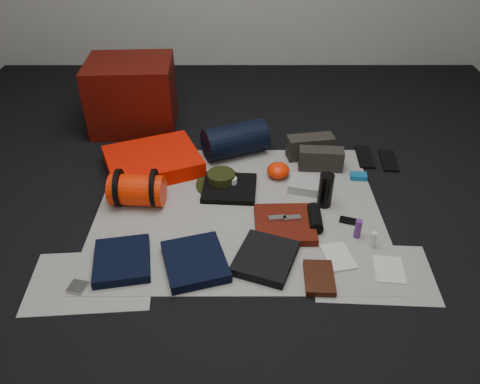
{
  "coord_description": "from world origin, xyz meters",
  "views": [
    {
      "loc": [
        0.01,
        -2.1,
        1.65
      ],
      "look_at": [
        0.01,
        0.03,
        0.1
      ],
      "focal_mm": 35.0,
      "sensor_mm": 36.0,
      "label": 1
    }
  ],
  "objects_px": {
    "water_bottle": "(326,190)",
    "red_cabinet": "(132,95)",
    "stuff_sack": "(137,190)",
    "paperback_book": "(319,278)",
    "compact_camera": "(322,185)",
    "sleeping_pad": "(153,161)",
    "navy_duffel": "(235,140)"
  },
  "relations": [
    {
      "from": "navy_duffel",
      "to": "stuff_sack",
      "type": "bearing_deg",
      "value": -158.51
    },
    {
      "from": "water_bottle",
      "to": "compact_camera",
      "type": "height_order",
      "value": "water_bottle"
    },
    {
      "from": "navy_duffel",
      "to": "paperback_book",
      "type": "height_order",
      "value": "navy_duffel"
    },
    {
      "from": "stuff_sack",
      "to": "red_cabinet",
      "type": "bearing_deg",
      "value": 100.89
    },
    {
      "from": "water_bottle",
      "to": "paperback_book",
      "type": "xyz_separation_m",
      "value": [
        -0.11,
        -0.59,
        -0.09
      ]
    },
    {
      "from": "red_cabinet",
      "to": "paperback_book",
      "type": "bearing_deg",
      "value": -56.69
    },
    {
      "from": "stuff_sack",
      "to": "compact_camera",
      "type": "relative_size",
      "value": 3.4
    },
    {
      "from": "sleeping_pad",
      "to": "water_bottle",
      "type": "bearing_deg",
      "value": -20.6
    },
    {
      "from": "red_cabinet",
      "to": "stuff_sack",
      "type": "relative_size",
      "value": 1.92
    },
    {
      "from": "stuff_sack",
      "to": "navy_duffel",
      "type": "distance_m",
      "value": 0.78
    },
    {
      "from": "sleeping_pad",
      "to": "navy_duffel",
      "type": "distance_m",
      "value": 0.56
    },
    {
      "from": "stuff_sack",
      "to": "navy_duffel",
      "type": "relative_size",
      "value": 0.74
    },
    {
      "from": "stuff_sack",
      "to": "sleeping_pad",
      "type": "bearing_deg",
      "value": 85.39
    },
    {
      "from": "stuff_sack",
      "to": "compact_camera",
      "type": "distance_m",
      "value": 1.1
    },
    {
      "from": "red_cabinet",
      "to": "navy_duffel",
      "type": "xyz_separation_m",
      "value": [
        0.74,
        -0.42,
        -0.13
      ]
    },
    {
      "from": "stuff_sack",
      "to": "water_bottle",
      "type": "bearing_deg",
      "value": -1.05
    },
    {
      "from": "compact_camera",
      "to": "red_cabinet",
      "type": "bearing_deg",
      "value": 167.65
    },
    {
      "from": "red_cabinet",
      "to": "compact_camera",
      "type": "height_order",
      "value": "red_cabinet"
    },
    {
      "from": "sleeping_pad",
      "to": "paperback_book",
      "type": "xyz_separation_m",
      "value": [
        0.93,
        -0.98,
        -0.04
      ]
    },
    {
      "from": "sleeping_pad",
      "to": "water_bottle",
      "type": "relative_size",
      "value": 2.74
    },
    {
      "from": "compact_camera",
      "to": "paperback_book",
      "type": "height_order",
      "value": "compact_camera"
    },
    {
      "from": "sleeping_pad",
      "to": "stuff_sack",
      "type": "height_order",
      "value": "stuff_sack"
    },
    {
      "from": "stuff_sack",
      "to": "paperback_book",
      "type": "xyz_separation_m",
      "value": [
        0.96,
        -0.61,
        -0.08
      ]
    },
    {
      "from": "red_cabinet",
      "to": "water_bottle",
      "type": "relative_size",
      "value": 2.87
    },
    {
      "from": "sleeping_pad",
      "to": "paperback_book",
      "type": "bearing_deg",
      "value": -46.42
    },
    {
      "from": "stuff_sack",
      "to": "water_bottle",
      "type": "relative_size",
      "value": 1.49
    },
    {
      "from": "paperback_book",
      "to": "water_bottle",
      "type": "bearing_deg",
      "value": 82.02
    },
    {
      "from": "water_bottle",
      "to": "paperback_book",
      "type": "distance_m",
      "value": 0.6
    },
    {
      "from": "stuff_sack",
      "to": "paperback_book",
      "type": "distance_m",
      "value": 1.14
    },
    {
      "from": "sleeping_pad",
      "to": "compact_camera",
      "type": "bearing_deg",
      "value": -11.64
    },
    {
      "from": "water_bottle",
      "to": "red_cabinet",
      "type": "bearing_deg",
      "value": 141.83
    },
    {
      "from": "sleeping_pad",
      "to": "paperback_book",
      "type": "distance_m",
      "value": 1.35
    }
  ]
}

